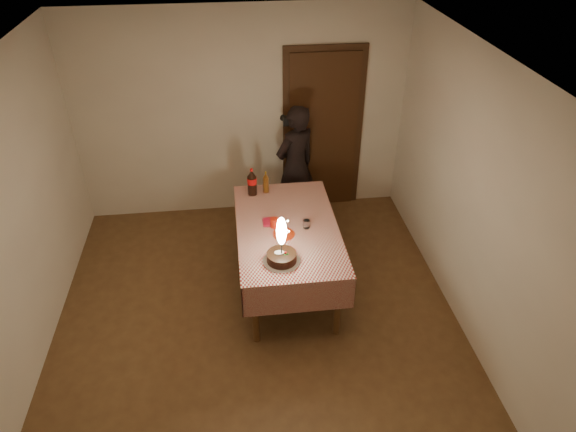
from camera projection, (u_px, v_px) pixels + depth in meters
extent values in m
cube|color=brown|center=(259.00, 329.00, 5.08)|extent=(4.00, 4.50, 0.01)
cube|color=beige|center=(242.00, 116.00, 6.20)|extent=(4.00, 0.04, 2.60)
cube|color=beige|center=(7.00, 238.00, 4.15)|extent=(0.04, 4.50, 2.60)
cube|color=beige|center=(479.00, 206.00, 4.55)|extent=(0.04, 4.50, 2.60)
cube|color=silver|center=(247.00, 70.00, 3.62)|extent=(4.00, 4.50, 0.04)
cube|color=#472814|center=(323.00, 134.00, 6.43)|extent=(0.85, 0.05, 2.05)
sphere|color=#B28C33|center=(298.00, 138.00, 6.37)|extent=(0.06, 0.06, 0.06)
cube|color=brown|center=(287.00, 229.00, 5.19)|extent=(0.90, 1.60, 0.04)
cylinder|color=brown|center=(255.00, 312.00, 4.76)|extent=(0.07, 0.07, 0.73)
cylinder|color=brown|center=(338.00, 305.00, 4.84)|extent=(0.07, 0.07, 0.73)
cylinder|color=brown|center=(247.00, 222.00, 5.98)|extent=(0.07, 0.07, 0.73)
cylinder|color=brown|center=(313.00, 217.00, 6.05)|extent=(0.07, 0.07, 0.73)
cube|color=beige|center=(287.00, 227.00, 5.17)|extent=(1.02, 1.72, 0.01)
cube|color=beige|center=(299.00, 298.00, 4.57)|extent=(1.02, 0.01, 0.34)
cube|color=beige|center=(279.00, 197.00, 5.98)|extent=(1.02, 0.01, 0.34)
cube|color=beige|center=(238.00, 245.00, 5.22)|extent=(0.01, 1.72, 0.34)
cube|color=beige|center=(336.00, 238.00, 5.32)|extent=(0.01, 1.72, 0.34)
cylinder|color=white|center=(282.00, 261.00, 4.72)|extent=(0.34, 0.34, 0.01)
cylinder|color=black|center=(282.00, 257.00, 4.69)|extent=(0.27, 0.27, 0.08)
cylinder|color=white|center=(279.00, 252.00, 4.68)|extent=(0.07, 0.07, 0.00)
sphere|color=red|center=(286.00, 253.00, 4.66)|extent=(0.02, 0.02, 0.02)
cube|color=#19721E|center=(287.00, 254.00, 4.66)|extent=(0.02, 0.01, 0.00)
cube|color=#19721E|center=(285.00, 255.00, 4.65)|extent=(0.01, 0.02, 0.00)
cylinder|color=#262628|center=(282.00, 248.00, 4.64)|extent=(0.01, 0.01, 0.12)
ellipsoid|color=#FFF2BF|center=(281.00, 231.00, 4.53)|extent=(0.09, 0.09, 0.29)
sphere|color=white|center=(282.00, 241.00, 4.59)|extent=(0.04, 0.04, 0.04)
cylinder|color=red|center=(284.00, 234.00, 5.06)|extent=(0.22, 0.22, 0.01)
cylinder|color=#B81D0C|center=(274.00, 223.00, 5.14)|extent=(0.08, 0.08, 0.10)
cylinder|color=silver|center=(306.00, 224.00, 5.13)|extent=(0.07, 0.07, 0.09)
cube|color=#B1142D|center=(270.00, 222.00, 5.23)|extent=(0.15, 0.15, 0.02)
cylinder|color=black|center=(252.00, 185.00, 5.63)|extent=(0.10, 0.10, 0.22)
cylinder|color=red|center=(252.00, 181.00, 5.60)|extent=(0.10, 0.10, 0.07)
cone|color=black|center=(252.00, 174.00, 5.55)|extent=(0.10, 0.10, 0.08)
cylinder|color=red|center=(251.00, 170.00, 5.52)|extent=(0.03, 0.03, 0.02)
cylinder|color=#5A330F|center=(266.00, 185.00, 5.68)|extent=(0.06, 0.06, 0.18)
cone|color=#5A330F|center=(266.00, 175.00, 5.61)|extent=(0.06, 0.06, 0.06)
cylinder|color=olive|center=(266.00, 173.00, 5.59)|extent=(0.02, 0.02, 0.02)
imported|color=black|center=(295.00, 167.00, 6.22)|extent=(0.68, 0.62, 1.56)
cube|color=black|center=(289.00, 121.00, 5.99)|extent=(0.16, 0.15, 0.10)
cylinder|color=black|center=(285.00, 119.00, 6.04)|extent=(0.11, 0.11, 0.08)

